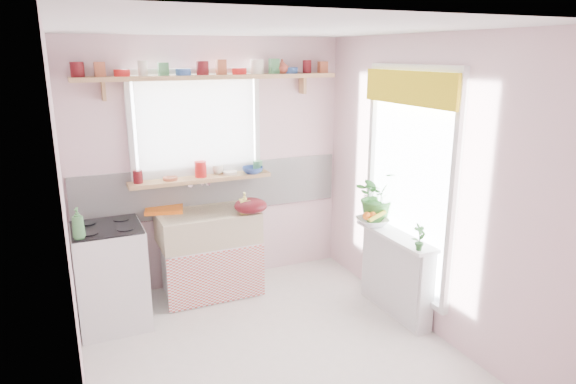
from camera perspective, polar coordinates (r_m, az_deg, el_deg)
name	(u,v)px	position (r m, az deg, el deg)	size (l,w,h in m)	color
room	(303,161)	(4.78, 1.63, 3.48)	(3.20, 3.20, 3.20)	white
sink_unit	(209,252)	(5.17, -8.76, -6.66)	(0.95, 0.65, 1.11)	white
cooker	(111,276)	(4.79, -19.08, -8.79)	(0.58, 0.58, 0.93)	white
radiator_ledge	(396,273)	(4.85, 11.89, -8.75)	(0.22, 0.95, 0.78)	white
windowsill	(201,179)	(5.13, -9.64, 1.44)	(1.40, 0.22, 0.04)	tan
pine_shelf	(212,77)	(5.02, -8.42, 12.52)	(2.52, 0.24, 0.04)	tan
shelf_crockery	(212,69)	(5.01, -8.45, 13.38)	(2.47, 0.11, 0.12)	#590F14
sill_crockery	(201,171)	(5.11, -9.68, 2.27)	(1.35, 0.11, 0.12)	#590F14
dish_tray	(164,209)	(5.14, -13.60, -1.89)	(0.36, 0.27, 0.04)	orange
colander	(251,206)	(4.94, -4.18, -1.53)	(0.32, 0.32, 0.14)	#580F16
jade_plant	(377,196)	(4.97, 9.89, -0.40)	(0.45, 0.39, 0.50)	#306C2B
fruit_bowl	(372,222)	(4.88, 9.34, -3.29)	(0.29, 0.29, 0.07)	white
herb_pot	(419,237)	(4.33, 14.39, -4.89)	(0.12, 0.08, 0.23)	#265923
soap_bottle_sink	(245,203)	(4.91, -4.83, -1.25)	(0.09, 0.10, 0.21)	#DAD261
sill_cup	(218,170)	(5.22, -7.83, 2.49)	(0.11, 0.11, 0.09)	white
sill_bowl	(253,170)	(5.21, -3.95, 2.44)	(0.21, 0.21, 0.07)	#2E4D97
shelf_vase	(282,66)	(5.27, -0.65, 13.78)	(0.13, 0.13, 0.14)	#B64A38
cooker_bottle	(78,223)	(4.38, -22.30, -3.24)	(0.10, 0.10, 0.26)	#44884A
fruit	(373,215)	(4.86, 9.39, -2.59)	(0.20, 0.14, 0.10)	#DC5D12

